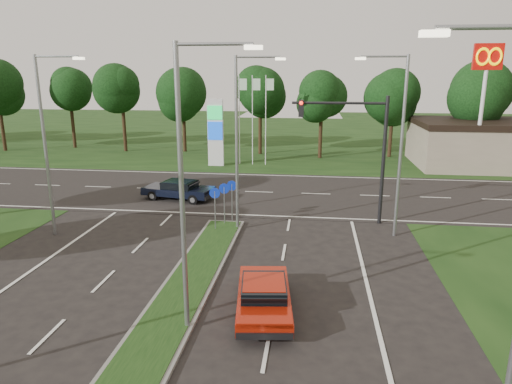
# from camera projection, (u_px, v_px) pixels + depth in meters

# --- Properties ---
(verge_far) EXTENTS (160.00, 50.00, 0.02)m
(verge_far) POSITION_uv_depth(u_px,v_px,m) (279.00, 135.00, 62.10)
(verge_far) COLOR black
(verge_far) RESTS_ON ground
(cross_road) EXTENTS (160.00, 12.00, 0.02)m
(cross_road) POSITION_uv_depth(u_px,v_px,m) (245.00, 192.00, 32.33)
(cross_road) COLOR black
(cross_road) RESTS_ON ground
(median_kerb) EXTENTS (2.00, 26.00, 0.12)m
(median_kerb) POSITION_uv_depth(u_px,v_px,m) (142.00, 362.00, 13.11)
(median_kerb) COLOR slate
(median_kerb) RESTS_ON ground
(commercial_building) EXTENTS (16.00, 9.00, 4.00)m
(commercial_building) POSITION_uv_depth(u_px,v_px,m) (508.00, 144.00, 40.68)
(commercial_building) COLOR gray
(commercial_building) RESTS_ON ground
(streetlight_median_near) EXTENTS (2.53, 0.22, 9.00)m
(streetlight_median_near) POSITION_uv_depth(u_px,v_px,m) (188.00, 178.00, 13.65)
(streetlight_median_near) COLOR gray
(streetlight_median_near) RESTS_ON ground
(streetlight_median_far) EXTENTS (2.53, 0.22, 9.00)m
(streetlight_median_far) POSITION_uv_depth(u_px,v_px,m) (240.00, 135.00, 23.25)
(streetlight_median_far) COLOR gray
(streetlight_median_far) RESTS_ON ground
(streetlight_left_far) EXTENTS (2.53, 0.22, 9.00)m
(streetlight_left_far) POSITION_uv_depth(u_px,v_px,m) (48.00, 137.00, 22.46)
(streetlight_left_far) COLOR gray
(streetlight_left_far) RESTS_ON ground
(streetlight_right_far) EXTENTS (2.53, 0.22, 9.00)m
(streetlight_right_far) POSITION_uv_depth(u_px,v_px,m) (398.00, 138.00, 22.30)
(streetlight_right_far) COLOR gray
(streetlight_right_far) RESTS_ON ground
(traffic_signal) EXTENTS (5.10, 0.42, 7.00)m
(traffic_signal) POSITION_uv_depth(u_px,v_px,m) (360.00, 140.00, 24.52)
(traffic_signal) COLOR black
(traffic_signal) RESTS_ON ground
(median_signs) EXTENTS (1.16, 1.76, 2.38)m
(median_signs) POSITION_uv_depth(u_px,v_px,m) (224.00, 196.00, 24.60)
(median_signs) COLOR gray
(median_signs) RESTS_ON ground
(gas_pylon) EXTENTS (5.80, 1.26, 8.00)m
(gas_pylon) POSITION_uv_depth(u_px,v_px,m) (218.00, 131.00, 40.68)
(gas_pylon) COLOR silver
(gas_pylon) RESTS_ON ground
(mcdonalds_sign) EXTENTS (2.20, 0.47, 10.40)m
(mcdonalds_sign) POSITION_uv_depth(u_px,v_px,m) (486.00, 75.00, 35.79)
(mcdonalds_sign) COLOR silver
(mcdonalds_sign) RESTS_ON ground
(treeline_far) EXTENTS (6.00, 6.00, 9.90)m
(treeline_far) POSITION_uv_depth(u_px,v_px,m) (269.00, 87.00, 45.90)
(treeline_far) COLOR black
(treeline_far) RESTS_ON ground
(red_sedan) EXTENTS (2.29, 4.55, 1.20)m
(red_sedan) POSITION_uv_depth(u_px,v_px,m) (264.00, 295.00, 15.83)
(red_sedan) COLOR #A01908
(red_sedan) RESTS_ON ground
(navy_sedan) EXTENTS (4.89, 2.77, 1.27)m
(navy_sedan) POSITION_uv_depth(u_px,v_px,m) (179.00, 189.00, 30.20)
(navy_sedan) COLOR black
(navy_sedan) RESTS_ON ground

